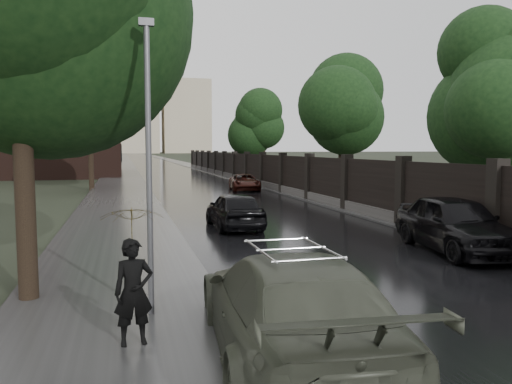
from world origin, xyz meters
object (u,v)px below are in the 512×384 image
tree_left_far (90,116)px  volga_sedan (291,307)px  traffic_light (148,158)px  hatchback_left (234,210)px  tree_right_a (508,93)px  car_right_near (455,224)px  car_right_far (245,182)px  tree_right_c (264,128)px  tree_right_b (342,117)px  pedestrian_umbrella (132,234)px  lamp_post (149,168)px

tree_left_far → volga_sedan: bearing=-81.8°
traffic_light → hatchback_left: (2.46, -14.01, -1.70)m
tree_right_a → car_right_near: 6.45m
car_right_far → tree_right_c: bearing=75.3°
tree_right_b → car_right_near: (-4.10, -16.79, -4.12)m
hatchback_left → pedestrian_umbrella: 11.51m
tree_right_a → traffic_light: (-11.80, 16.99, -2.55)m
tree_right_a → lamp_post: bearing=-153.3°
traffic_light → pedestrian_umbrella: size_ratio=1.65×
car_right_near → car_right_far: size_ratio=1.15×
lamp_post → car_right_near: lamp_post is taller
tree_left_far → tree_right_c: tree_left_far is taller
traffic_light → pedestrian_umbrella: traffic_light is taller
tree_right_b → traffic_light: tree_right_b is taller
tree_right_c → pedestrian_umbrella: (-13.21, -39.80, -3.18)m
tree_right_a → car_right_near: tree_right_a is taller
lamp_post → hatchback_left: (3.56, 9.49, -1.97)m
pedestrian_umbrella → car_right_near: bearing=20.9°
tree_right_a → tree_right_b: bearing=90.0°
tree_right_b → car_right_far: 8.45m
lamp_post → hatchback_left: bearing=69.5°
car_right_near → hatchback_left: bearing=139.9°
tree_left_far → hatchback_left: bearing=-72.1°
tree_left_far → traffic_light: tree_left_far is taller
pedestrian_umbrella → hatchback_left: bearing=62.4°
tree_right_b → tree_left_far: bearing=152.7°
lamp_post → traffic_light: size_ratio=1.28×
tree_left_far → lamp_post: 28.73m
lamp_post → pedestrian_umbrella: bearing=-103.5°
tree_left_far → volga_sedan: tree_left_far is taller
tree_right_a → volga_sedan: (-11.10, -8.62, -4.17)m
hatchback_left → car_right_near: size_ratio=0.85×
volga_sedan → car_right_far: size_ratio=1.27×
car_right_far → pedestrian_umbrella: bearing=-100.2°
tree_left_far → car_right_near: (11.40, -24.79, -4.42)m
car_right_far → pedestrian_umbrella: pedestrian_umbrella is taller
tree_right_c → traffic_light: size_ratio=1.75×
tree_right_a → volga_sedan: size_ratio=1.30×
hatchback_left → car_right_far: bearing=-105.1°
tree_right_b → pedestrian_umbrella: tree_right_b is taller
volga_sedan → tree_right_a: bearing=-137.1°
tree_right_b → volga_sedan: (-11.10, -22.62, -4.17)m
volga_sedan → tree_left_far: bearing=-76.7°
hatchback_left → car_right_far: (4.33, 16.23, -0.11)m
car_right_near → pedestrian_umbrella: (-9.11, -5.01, 0.95)m
volga_sedan → hatchback_left: bearing=-93.5°
hatchback_left → car_right_near: (5.24, -5.78, 0.13)m
tree_right_a → car_right_far: bearing=104.6°
tree_left_far → lamp_post: size_ratio=1.45×
tree_right_c → car_right_far: 14.40m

